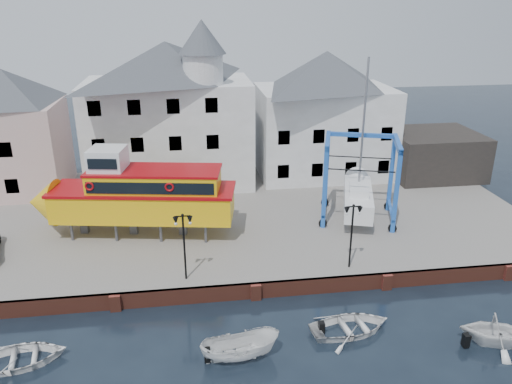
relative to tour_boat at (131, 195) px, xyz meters
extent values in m
plane|color=black|center=(7.54, -7.89, -3.93)|extent=(140.00, 140.00, 0.00)
cube|color=slate|center=(7.54, 3.11, -3.43)|extent=(44.00, 22.00, 1.00)
cube|color=brown|center=(7.54, -7.77, -3.43)|extent=(44.00, 0.25, 1.00)
cube|color=brown|center=(-0.46, -7.94, -3.43)|extent=(0.60, 0.36, 1.00)
cube|color=brown|center=(7.54, -7.94, -3.43)|extent=(0.60, 0.36, 1.00)
cube|color=brown|center=(15.54, -7.94, -3.43)|extent=(0.60, 0.36, 1.00)
cube|color=brown|center=(23.54, -7.94, -3.43)|extent=(0.60, 0.36, 1.00)
cube|color=#CDA39E|center=(-10.46, 10.11, 0.82)|extent=(8.00, 7.00, 7.50)
pyramid|color=#3D4249|center=(-10.46, 10.11, 5.97)|extent=(8.00, 7.00, 2.80)
cube|color=black|center=(-9.96, 6.65, -1.33)|extent=(1.00, 0.08, 1.20)
cube|color=black|center=(-9.96, 6.65, 1.67)|extent=(1.00, 0.08, 1.20)
cube|color=silver|center=(2.54, 10.61, 1.57)|extent=(14.00, 8.00, 9.00)
pyramid|color=#3D4249|center=(2.54, 10.61, 7.67)|extent=(14.00, 8.00, 3.20)
cube|color=black|center=(-2.96, 6.65, -1.33)|extent=(1.00, 0.08, 1.20)
cube|color=black|center=(0.04, 6.65, -1.33)|extent=(1.00, 0.08, 1.20)
cube|color=black|center=(3.04, 6.65, -1.33)|extent=(1.00, 0.08, 1.20)
cube|color=black|center=(6.04, 6.65, -1.33)|extent=(1.00, 0.08, 1.20)
cube|color=black|center=(-2.96, 6.65, 1.67)|extent=(1.00, 0.08, 1.20)
cube|color=black|center=(0.04, 6.65, 1.67)|extent=(1.00, 0.08, 1.20)
cube|color=black|center=(3.04, 6.65, 1.67)|extent=(1.00, 0.08, 1.20)
cube|color=black|center=(6.04, 6.65, 1.67)|extent=(1.00, 0.08, 1.20)
cube|color=black|center=(-2.96, 6.65, 4.67)|extent=(1.00, 0.08, 1.20)
cube|color=black|center=(0.04, 6.65, 4.67)|extent=(1.00, 0.08, 1.20)
cube|color=black|center=(3.04, 6.65, 4.67)|extent=(1.00, 0.08, 1.20)
cube|color=black|center=(6.04, 6.65, 4.67)|extent=(1.00, 0.08, 1.20)
cylinder|color=silver|center=(5.54, 8.21, 7.27)|extent=(3.20, 3.20, 2.40)
cone|color=#3D4249|center=(5.54, 8.21, 9.77)|extent=(3.80, 3.80, 2.60)
cube|color=silver|center=(16.54, 11.11, 1.07)|extent=(12.00, 8.00, 8.00)
pyramid|color=#3D4249|center=(16.54, 11.11, 6.67)|extent=(12.00, 8.00, 3.20)
cube|color=black|center=(12.04, 7.15, -1.33)|extent=(1.00, 0.08, 1.20)
cube|color=black|center=(15.04, 7.15, -1.33)|extent=(1.00, 0.08, 1.20)
cube|color=black|center=(18.04, 7.15, -1.33)|extent=(1.00, 0.08, 1.20)
cube|color=black|center=(21.04, 7.15, -1.33)|extent=(1.00, 0.08, 1.20)
cube|color=black|center=(12.04, 7.15, 1.67)|extent=(1.00, 0.08, 1.20)
cube|color=black|center=(15.04, 7.15, 1.67)|extent=(1.00, 0.08, 1.20)
cube|color=black|center=(18.04, 7.15, 1.67)|extent=(1.00, 0.08, 1.20)
cube|color=black|center=(21.04, 7.15, 1.67)|extent=(1.00, 0.08, 1.20)
cube|color=black|center=(26.54, 9.11, -0.93)|extent=(8.00, 7.00, 4.00)
cylinder|color=black|center=(3.54, -6.69, -0.93)|extent=(0.12, 0.12, 4.00)
cube|color=black|center=(3.54, -6.69, 1.12)|extent=(0.90, 0.06, 0.06)
sphere|color=black|center=(3.54, -6.69, 1.19)|extent=(0.16, 0.16, 0.16)
cone|color=black|center=(3.14, -6.69, 0.85)|extent=(0.32, 0.32, 0.45)
sphere|color=white|center=(3.14, -6.69, 0.67)|extent=(0.18, 0.18, 0.18)
cone|color=black|center=(3.94, -6.69, 0.85)|extent=(0.32, 0.32, 0.45)
sphere|color=white|center=(3.94, -6.69, 0.67)|extent=(0.18, 0.18, 0.18)
cylinder|color=black|center=(13.54, -6.69, -0.93)|extent=(0.12, 0.12, 4.00)
cube|color=black|center=(13.54, -6.69, 1.12)|extent=(0.90, 0.06, 0.06)
sphere|color=black|center=(13.54, -6.69, 1.19)|extent=(0.16, 0.16, 0.16)
cone|color=black|center=(13.14, -6.69, 0.85)|extent=(0.32, 0.32, 0.45)
sphere|color=white|center=(13.14, -6.69, 0.67)|extent=(0.18, 0.18, 0.18)
cone|color=black|center=(13.94, -6.69, 0.85)|extent=(0.32, 0.32, 0.45)
sphere|color=white|center=(13.94, -6.69, 0.67)|extent=(0.18, 0.18, 0.18)
cylinder|color=#59595E|center=(-4.12, -0.52, -2.28)|extent=(0.23, 0.23, 1.31)
cylinder|color=#59595E|center=(-3.70, 1.89, -2.28)|extent=(0.23, 0.23, 1.31)
cylinder|color=#59595E|center=(-1.11, -1.05, -2.28)|extent=(0.23, 0.23, 1.31)
cylinder|color=#59595E|center=(-0.69, 1.36, -2.28)|extent=(0.23, 0.23, 1.31)
cylinder|color=#59595E|center=(1.91, -1.57, -2.28)|extent=(0.23, 0.23, 1.31)
cylinder|color=#59595E|center=(2.33, 0.84, -2.28)|extent=(0.23, 0.23, 1.31)
cylinder|color=#59595E|center=(4.92, -2.10, -2.28)|extent=(0.23, 0.23, 1.31)
cylinder|color=#59595E|center=(5.34, 0.31, -2.28)|extent=(0.23, 0.23, 1.31)
cube|color=#59595E|center=(-3.48, 0.61, -2.28)|extent=(0.59, 0.52, 1.31)
cube|color=#59595E|center=(-0.04, 0.01, -2.28)|extent=(0.59, 0.52, 1.31)
cube|color=#59595E|center=(3.41, -0.59, -2.28)|extent=(0.59, 0.52, 1.31)
cube|color=yellow|center=(0.83, -0.14, -0.66)|extent=(12.63, 5.38, 1.92)
cone|color=yellow|center=(-6.15, 1.07, -0.66)|extent=(2.47, 3.60, 3.32)
cube|color=#A1080E|center=(0.83, -0.14, 0.39)|extent=(12.91, 5.56, 0.19)
cube|color=yellow|center=(1.69, -0.29, 1.00)|extent=(9.12, 4.43, 1.40)
cube|color=black|center=(1.43, -1.79, 1.04)|extent=(8.28, 1.50, 0.79)
cube|color=black|center=(1.95, 1.20, 1.04)|extent=(8.28, 1.50, 0.79)
cube|color=#A1080E|center=(1.69, -0.29, 1.78)|extent=(9.31, 4.55, 0.16)
cube|color=white|center=(-1.33, 0.23, 2.49)|extent=(2.63, 2.63, 1.59)
cube|color=black|center=(-1.53, -0.92, 2.56)|extent=(1.89, 0.39, 0.70)
torus|color=#A1080E|center=(-2.46, -1.16, 1.17)|extent=(0.62, 0.23, 0.61)
torus|color=#A1080E|center=(2.71, -2.06, 1.17)|extent=(0.62, 0.23, 0.61)
cube|color=#1E45A0|center=(13.43, -0.88, 0.10)|extent=(0.38, 0.38, 6.08)
cylinder|color=black|center=(13.43, -0.88, -2.63)|extent=(0.64, 0.39, 0.61)
cube|color=#1E45A0|center=(14.63, 2.97, 0.10)|extent=(0.38, 0.38, 6.08)
cylinder|color=black|center=(14.63, 2.97, -2.63)|extent=(0.64, 0.39, 0.61)
cube|color=#1E45A0|center=(18.11, -2.35, 0.10)|extent=(0.38, 0.38, 6.08)
cylinder|color=black|center=(18.11, -2.35, -2.63)|extent=(0.64, 0.39, 0.61)
cube|color=#1E45A0|center=(19.31, 1.50, 0.10)|extent=(0.38, 0.38, 6.08)
cylinder|color=black|center=(19.31, 1.50, -2.63)|extent=(0.64, 0.39, 0.61)
cube|color=#1E45A0|center=(14.03, 1.04, 2.99)|extent=(1.59, 4.23, 0.43)
cube|color=#1E45A0|center=(14.03, 1.04, -2.07)|extent=(1.50, 4.21, 0.18)
cube|color=#1E45A0|center=(18.71, -0.42, 2.99)|extent=(1.59, 4.23, 0.43)
cube|color=#1E45A0|center=(18.71, -0.42, -2.07)|extent=(1.50, 4.21, 0.18)
cube|color=#1E45A0|center=(16.97, 2.23, 2.99)|extent=(5.06, 1.85, 0.30)
cube|color=white|center=(16.37, 0.31, -1.37)|extent=(3.85, 6.81, 1.39)
cone|color=white|center=(17.53, 4.00, -1.37)|extent=(2.32, 1.92, 2.00)
cube|color=#59595E|center=(16.37, 0.31, -2.37)|extent=(0.67, 1.55, 0.61)
cube|color=white|center=(16.24, -0.11, -0.42)|extent=(2.10, 2.90, 0.52)
cylinder|color=#99999E|center=(16.50, 0.72, 4.10)|extent=(0.20, 0.20, 9.55)
cube|color=black|center=(15.90, -1.18, 1.39)|extent=(4.43, 1.49, 0.05)
cube|color=black|center=(16.84, 1.80, 1.39)|extent=(4.43, 1.49, 0.05)
imported|color=white|center=(6.06, -12.93, -3.93)|extent=(4.03, 1.81, 1.51)
imported|color=white|center=(12.09, -11.64, -3.93)|extent=(4.71, 3.65, 0.90)
imported|color=white|center=(19.05, -13.65, -3.93)|extent=(4.35, 4.03, 1.88)
imported|color=white|center=(-4.57, -11.82, -3.93)|extent=(4.84, 3.82, 0.91)
camera|label=1|loc=(4.06, -32.68, 12.59)|focal=35.00mm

